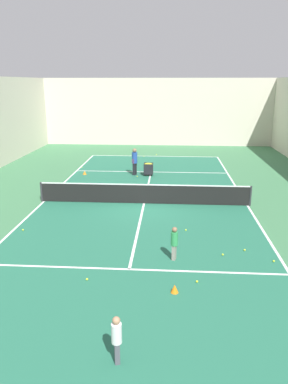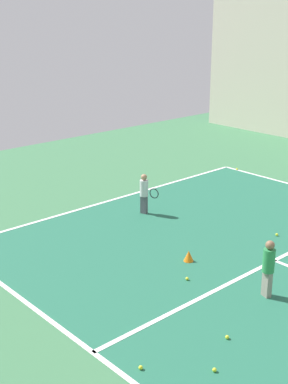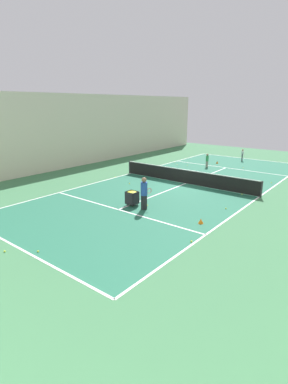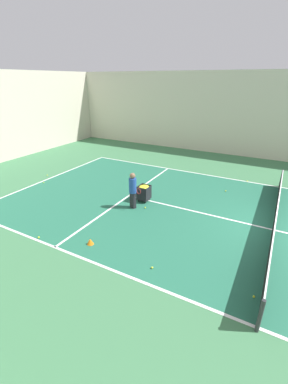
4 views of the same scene
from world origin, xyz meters
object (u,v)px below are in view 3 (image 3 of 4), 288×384
child_midcourt (207,160)px  training_cone_1 (217,162)px  player_near_baseline (242,154)px  ball_cart (132,195)px  coach_at_net (144,191)px  training_cone_0 (201,221)px  tennis_net (186,176)px

child_midcourt → training_cone_1: bearing=-162.9°
player_near_baseline → ball_cart: (-0.30, 16.84, -0.07)m
player_near_baseline → coach_at_net: 16.98m
child_midcourt → coach_at_net: bearing=28.6°
coach_at_net → ball_cart: (0.90, -0.09, -0.42)m
ball_cart → training_cone_0: size_ratio=3.26×
coach_at_net → training_cone_0: (-3.28, -0.12, -0.88)m
tennis_net → training_cone_1: tennis_net is taller
training_cone_0 → child_midcourt: bearing=-64.2°
training_cone_0 → player_near_baseline: bearing=-75.1°
child_midcourt → training_cone_1: 2.16m
training_cone_1 → child_midcourt: bearing=90.1°
player_near_baseline → child_midcourt: size_ratio=0.95×
player_near_baseline → training_cone_1: size_ratio=4.59×
ball_cart → training_cone_0: ball_cart is taller
child_midcourt → ball_cart: 11.99m
tennis_net → coach_at_net: bearing=99.8°
player_near_baseline → child_midcourt: (1.26, 4.95, 0.03)m
coach_at_net → ball_cart: size_ratio=2.13×
tennis_net → player_near_baseline: bearing=-89.0°
coach_at_net → child_midcourt: size_ratio=1.47×
tennis_net → training_cone_0: bearing=126.4°
child_midcourt → player_near_baseline: bearing=-177.2°
training_cone_0 → training_cone_1: training_cone_1 is taller
coach_at_net → player_near_baseline: bearing=23.6°
player_near_baseline → coach_at_net: bearing=-11.0°
coach_at_net → ball_cart: coach_at_net is taller
training_cone_0 → coach_at_net: bearing=2.1°
tennis_net → coach_at_net: coach_at_net is taller
coach_at_net → training_cone_0: 3.39m
ball_cart → training_cone_0: (-4.18, -0.03, -0.45)m
training_cone_1 → training_cone_0: bearing=112.4°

